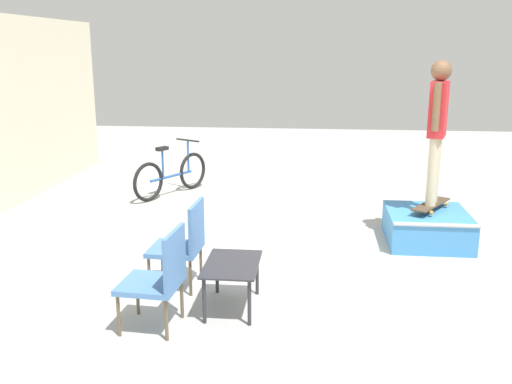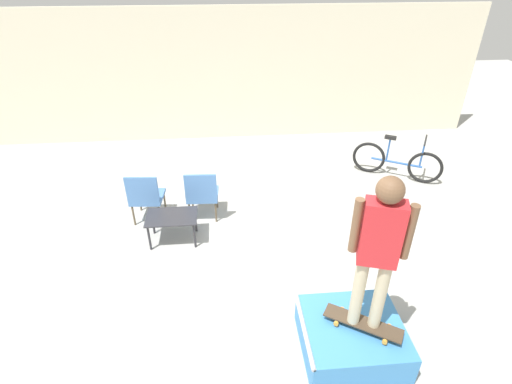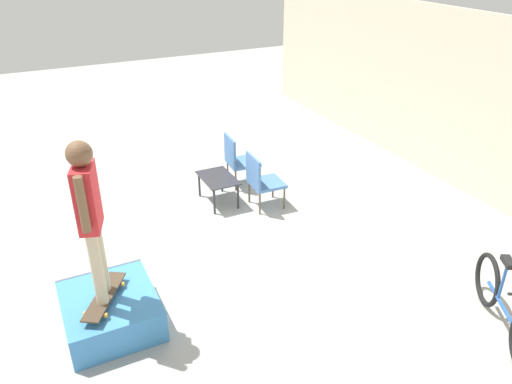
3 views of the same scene
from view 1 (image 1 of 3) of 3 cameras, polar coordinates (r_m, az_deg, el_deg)
ground_plane at (r=6.53m, az=7.86°, el=-8.29°), size 24.00×24.00×0.00m
skate_ramp_box at (r=7.81m, az=16.72°, el=-3.37°), size 1.15×1.03×0.43m
skateboard_on_ramp at (r=7.82m, az=17.09°, el=-1.20°), size 0.83×0.63×0.07m
person_skater at (r=7.62m, az=17.70°, el=6.86°), size 0.55×0.30×1.84m
coffee_table at (r=5.57m, az=-2.41°, el=-7.75°), size 0.79×0.52×0.47m
patio_chair_left at (r=5.22m, az=-9.58°, el=-8.20°), size 0.56×0.56×0.94m
patio_chair_right at (r=6.06m, az=-7.24°, el=-4.88°), size 0.54×0.54×0.94m
bicycle at (r=9.97m, az=-8.44°, el=1.72°), size 1.56×0.92×0.92m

